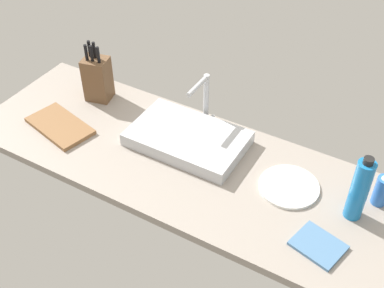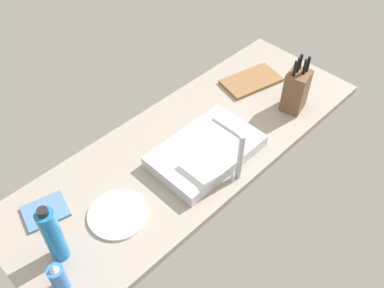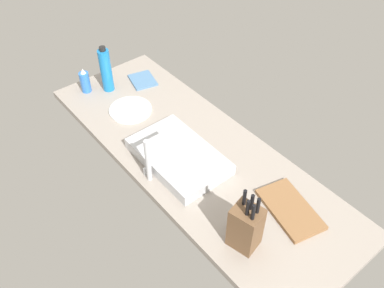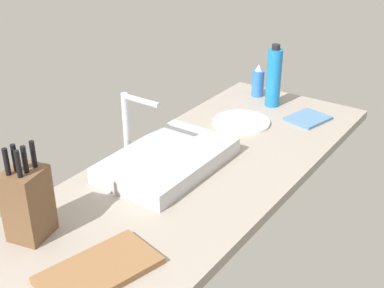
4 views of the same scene
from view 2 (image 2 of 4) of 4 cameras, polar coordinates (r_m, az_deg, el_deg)
countertop_slab at (r=188.00cm, az=-0.16°, el=-0.45°), size 175.19×62.78×3.50cm
sink_basin at (r=180.11cm, az=1.79°, el=-1.06°), size 46.81×29.39×5.63cm
faucet at (r=165.80cm, az=5.97°, el=-0.84°), size 5.50×15.96×23.58cm
knife_block at (r=203.18cm, az=13.77°, el=7.04°), size 12.90×11.79×27.90cm
cutting_board at (r=220.70cm, az=7.95°, el=8.40°), size 32.41×22.87×1.80cm
soap_bottle at (r=150.18cm, az=-17.50°, el=-16.78°), size 5.48×5.48×14.75cm
water_bottle at (r=151.25cm, az=-18.18°, el=-11.51°), size 6.34×6.34×27.19cm
dinner_plate at (r=165.56cm, az=-9.94°, el=-9.28°), size 22.81×22.81×1.20cm
dish_towel at (r=173.19cm, az=-19.07°, el=-8.54°), size 18.82×16.71×1.20cm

